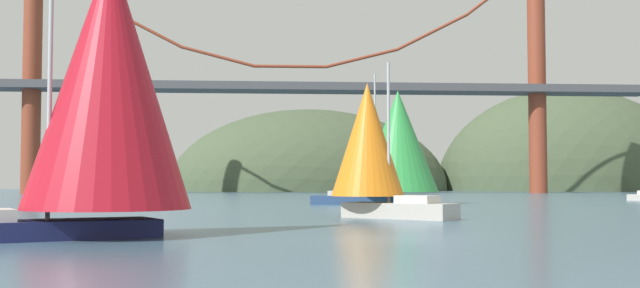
% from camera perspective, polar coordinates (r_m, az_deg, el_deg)
% --- Properties ---
extents(ground_plane, '(360.00, 360.00, 0.00)m').
position_cam_1_polar(ground_plane, '(22.53, 4.92, -7.20)').
color(ground_plane, '#426075').
extents(headland_right, '(55.30, 44.00, 43.51)m').
position_cam_1_polar(headland_right, '(169.53, 18.06, -3.34)').
color(headland_right, '#425138').
rests_on(headland_right, ground_plane).
extents(headland_center, '(58.00, 44.00, 33.72)m').
position_cam_1_polar(headland_center, '(157.43, -0.88, -3.53)').
color(headland_center, '#425138').
rests_on(headland_center, ground_plane).
extents(suspension_bridge, '(114.67, 6.00, 37.19)m').
position_cam_1_polar(suspension_bridge, '(118.30, -2.25, 4.72)').
color(suspension_bridge, brown).
rests_on(suspension_bridge, ground_plane).
extents(sailboat_orange_sail, '(6.39, 6.19, 7.40)m').
position_cam_1_polar(sailboat_orange_sail, '(36.55, 3.83, -0.14)').
color(sailboat_orange_sail, '#B7B2A8').
rests_on(sailboat_orange_sail, ground_plane).
extents(sailboat_green_sail, '(10.38, 7.33, 10.02)m').
position_cam_1_polar(sailboat_green_sail, '(58.02, 5.76, -0.00)').
color(sailboat_green_sail, navy).
rests_on(sailboat_green_sail, ground_plane).
extents(sailboat_crimson_sail, '(9.92, 7.37, 10.22)m').
position_cam_1_polar(sailboat_crimson_sail, '(24.69, -15.94, 4.32)').
color(sailboat_crimson_sail, '#191E4C').
rests_on(sailboat_crimson_sail, ground_plane).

